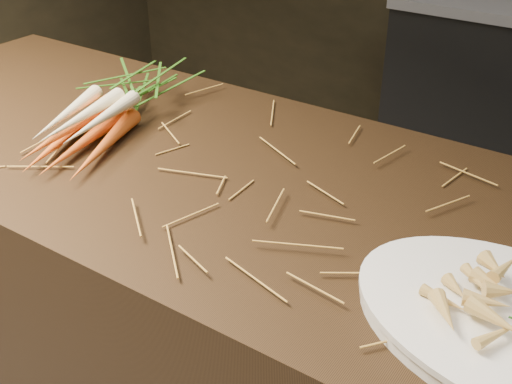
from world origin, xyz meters
TOP-DOWN VIEW (x-y plane):
  - straw_bedding at (0.00, 0.30)m, footprint 1.40×0.60m
  - root_veg_bunch at (-0.54, 0.35)m, footprint 0.29×0.53m

SIDE VIEW (x-z plane):
  - straw_bedding at x=0.00m, z-range 0.90..0.92m
  - root_veg_bunch at x=-0.54m, z-range 0.90..0.99m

